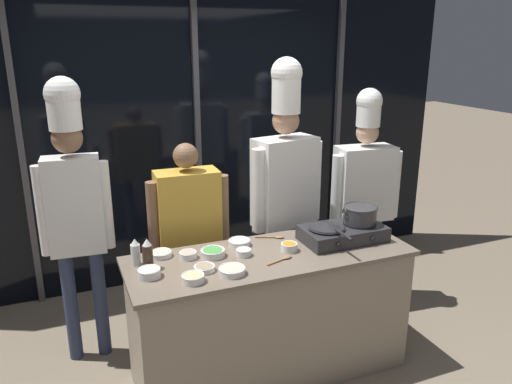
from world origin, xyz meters
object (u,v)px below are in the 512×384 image
stock_pot (360,214)px  prep_bowl_garlic (244,252)px  prep_bowl_chicken (232,270)px  chef_line (364,186)px  portable_stove (343,233)px  prep_bowl_bean_sprouts (239,242)px  serving_spoon_slotted (284,259)px  prep_bowl_shrimp (188,254)px  prep_bowl_carrots (290,247)px  squeeze_bottle_clear (135,253)px  serving_spoon_solid (275,237)px  chef_sous (285,180)px  squeeze_bottle_soy (148,255)px  prep_bowl_ginger (193,278)px  chef_head (74,196)px  person_guest (189,227)px  prep_bowl_mushrooms (204,268)px  prep_bowl_noodles (161,253)px  frying_pan (327,225)px  prep_bowl_onion (149,272)px  prep_bowl_scallions (213,252)px

stock_pot → prep_bowl_garlic: stock_pot is taller
prep_bowl_chicken → chef_line: chef_line is taller
portable_stove → prep_bowl_chicken: bearing=-167.5°
prep_bowl_bean_sprouts → serving_spoon_slotted: bearing=-60.3°
prep_bowl_shrimp → prep_bowl_bean_sprouts: size_ratio=0.76×
prep_bowl_carrots → prep_bowl_bean_sprouts: bearing=142.2°
squeeze_bottle_clear → prep_bowl_carrots: squeeze_bottle_clear is taller
prep_bowl_carrots → serving_spoon_solid: prep_bowl_carrots is taller
portable_stove → chef_sous: chef_sous is taller
squeeze_bottle_soy → prep_bowl_bean_sprouts: size_ratio=1.31×
prep_bowl_ginger → chef_head: size_ratio=0.07×
person_guest → prep_bowl_ginger: bearing=78.7°
chef_head → prep_bowl_garlic: bearing=151.9°
serving_spoon_solid → prep_bowl_carrots: bearing=-91.1°
prep_bowl_mushrooms → prep_bowl_noodles: bearing=122.8°
prep_bowl_shrimp → person_guest: bearing=74.5°
chef_sous → prep_bowl_chicken: bearing=36.0°
frying_pan → prep_bowl_carrots: bearing=-175.9°
person_guest → prep_bowl_carrots: bearing=133.7°
frying_pan → prep_bowl_onion: bearing=-177.9°
prep_bowl_chicken → serving_spoon_solid: prep_bowl_chicken is taller
frying_pan → chef_head: size_ratio=0.22×
prep_bowl_scallions → chef_sous: (0.73, 0.46, 0.28)m
prep_bowl_carrots → serving_spoon_solid: size_ratio=0.56×
chef_sous → prep_bowl_carrots: bearing=56.8°
prep_bowl_noodles → chef_head: 0.72m
prep_bowl_mushrooms → prep_bowl_scallions: prep_bowl_scallions is taller
prep_bowl_shrimp → chef_sous: bearing=25.8°
stock_pot → squeeze_bottle_clear: bearing=174.4°
portable_stove → chef_head: chef_head is taller
prep_bowl_ginger → chef_sous: (0.94, 0.75, 0.28)m
prep_bowl_ginger → prep_bowl_scallions: 0.37m
person_guest → prep_bowl_onion: bearing=58.6°
prep_bowl_garlic → chef_head: chef_head is taller
prep_bowl_chicken → person_guest: size_ratio=0.11×
prep_bowl_mushrooms → chef_head: chef_head is taller
prep_bowl_noodles → serving_spoon_slotted: (0.71, -0.34, -0.01)m
frying_pan → portable_stove: bearing=2.2°
prep_bowl_mushrooms → prep_bowl_bean_sprouts: size_ratio=0.87×
prep_bowl_onion → frying_pan: bearing=2.1°
chef_line → prep_bowl_garlic: bearing=29.3°
squeeze_bottle_soy → chef_head: 0.73m
squeeze_bottle_soy → prep_bowl_onion: bearing=-98.3°
frying_pan → chef_sous: (-0.06, 0.55, 0.18)m
prep_bowl_ginger → prep_bowl_onion: bearing=144.3°
prep_bowl_onion → serving_spoon_slotted: prep_bowl_onion is taller
prep_bowl_scallions → person_guest: size_ratio=0.10×
prep_bowl_garlic → chef_sous: (0.54, 0.52, 0.29)m
prep_bowl_noodles → prep_bowl_shrimp: (0.15, -0.09, 0.01)m
squeeze_bottle_soy → prep_bowl_shrimp: (0.26, 0.05, -0.07)m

